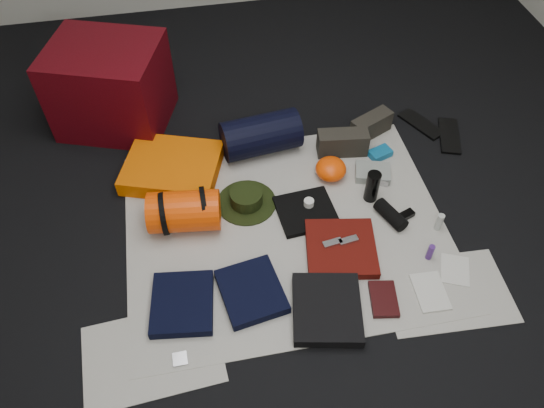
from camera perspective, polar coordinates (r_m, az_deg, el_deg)
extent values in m
cube|color=black|center=(2.70, 1.55, -2.80)|extent=(4.50, 4.50, 0.02)
cube|color=silver|center=(2.69, 1.56, -2.64)|extent=(1.60, 1.30, 0.01)
cube|color=silver|center=(2.40, -12.75, -15.44)|extent=(0.61, 0.44, 0.00)
cube|color=silver|center=(2.61, 18.20, -8.93)|extent=(0.60, 0.43, 0.00)
cube|color=#4E050C|center=(3.25, -17.00, 12.01)|extent=(0.73, 0.67, 0.50)
cube|color=#F86602|center=(2.96, -10.66, 3.88)|extent=(0.60, 0.55, 0.09)
cylinder|color=#F74204|center=(2.66, -9.41, -0.79)|extent=(0.37, 0.25, 0.21)
cylinder|color=black|center=(2.66, -11.55, -1.04)|extent=(0.02, 0.22, 0.22)
cylinder|color=black|center=(2.65, -7.29, -0.42)|extent=(0.03, 0.22, 0.22)
cylinder|color=black|center=(2.99, -1.20, 7.44)|extent=(0.46, 0.28, 0.23)
cylinder|color=black|center=(2.79, -2.75, 0.16)|extent=(0.38, 0.38, 0.01)
cylinder|color=black|center=(2.76, -2.78, 0.72)|extent=(0.17, 0.17, 0.07)
cube|color=#2D2A23|center=(3.03, 7.60, 6.55)|extent=(0.29, 0.14, 0.14)
cube|color=#2D2A23|center=(3.18, 10.62, 8.33)|extent=(0.27, 0.20, 0.13)
cube|color=black|center=(3.35, 15.74, 8.28)|extent=(0.23, 0.30, 0.02)
cube|color=black|center=(3.32, 18.52, 6.97)|extent=(0.20, 0.32, 0.02)
cube|color=black|center=(2.45, -9.62, -10.51)|extent=(0.31, 0.35, 0.05)
cube|color=black|center=(2.45, -2.22, -9.38)|extent=(0.32, 0.35, 0.05)
cube|color=black|center=(2.42, 5.92, -11.17)|extent=(0.36, 0.40, 0.05)
cube|color=black|center=(2.74, 3.69, -0.82)|extent=(0.31, 0.29, 0.03)
cube|color=#510D08|center=(2.61, 7.43, -4.75)|extent=(0.39, 0.39, 0.04)
ellipsoid|color=#F74204|center=(2.90, 6.35, 3.77)|extent=(0.19, 0.19, 0.11)
cube|color=gray|center=(2.96, 10.77, 3.33)|extent=(0.22, 0.19, 0.05)
cylinder|color=black|center=(2.80, 10.74, 1.86)|extent=(0.08, 0.08, 0.18)
cylinder|color=black|center=(2.76, 12.65, -1.13)|extent=(0.14, 0.20, 0.07)
cube|color=#B3B3B8|center=(2.94, 11.45, 2.71)|extent=(0.13, 0.11, 0.04)
cube|color=#0E6090|center=(3.08, 11.55, 5.37)|extent=(0.14, 0.12, 0.04)
cylinder|color=#4A2577|center=(2.66, 16.65, -4.98)|extent=(0.04, 0.04, 0.09)
cylinder|color=#ADB2AE|center=(2.78, 17.56, -1.86)|extent=(0.04, 0.04, 0.10)
cube|color=black|center=(2.50, 11.92, -9.98)|extent=(0.15, 0.20, 0.03)
cube|color=beige|center=(2.58, 16.65, -9.03)|extent=(0.15, 0.21, 0.01)
cube|color=beige|center=(2.69, 19.09, -6.70)|extent=(0.19, 0.21, 0.01)
cube|color=black|center=(2.80, 14.06, -1.25)|extent=(0.12, 0.08, 0.03)
cube|color=#B3B3B8|center=(2.36, -9.87, -16.10)|extent=(0.06, 0.06, 0.01)
cylinder|color=silver|center=(2.74, 3.99, 0.14)|extent=(0.05, 0.05, 0.04)
cube|color=#B3B3B8|center=(2.59, 6.52, -4.17)|extent=(0.10, 0.05, 0.01)
cube|color=#B3B3B8|center=(2.60, 8.22, -3.88)|extent=(0.10, 0.05, 0.01)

